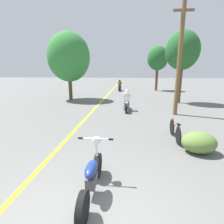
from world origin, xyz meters
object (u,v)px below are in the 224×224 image
(roadside_tree_right_near, at_px, (182,51))
(motorcycle_rider_far, at_px, (120,87))
(motorcycle_rider_lead, at_px, (127,103))
(utility_pole, at_px, (180,59))
(roadside_tree_left, at_px, (69,57))
(motorcycle_foreground, at_px, (92,176))
(roadside_tree_right_far, at_px, (158,58))
(bicycle_parked, at_px, (175,130))

(roadside_tree_right_near, relative_size, motorcycle_rider_far, 2.73)
(motorcycle_rider_lead, bearing_deg, utility_pole, -14.63)
(roadside_tree_left, relative_size, motorcycle_rider_far, 2.85)
(motorcycle_rider_lead, bearing_deg, roadside_tree_right_near, 38.21)
(utility_pole, relative_size, roadside_tree_left, 1.08)
(utility_pole, xyz_separation_m, roadside_tree_right_near, (1.22, 4.06, 0.82))
(roadside_tree_left, relative_size, motorcycle_foreground, 2.88)
(roadside_tree_right_near, height_order, roadside_tree_right_far, roadside_tree_right_far)
(motorcycle_foreground, bearing_deg, roadside_tree_right_far, 78.39)
(motorcycle_foreground, height_order, bicycle_parked, motorcycle_foreground)
(roadside_tree_right_near, distance_m, roadside_tree_right_far, 9.01)
(motorcycle_foreground, xyz_separation_m, motorcycle_rider_far, (-0.56, 19.53, 0.10))
(utility_pole, distance_m, bicycle_parked, 5.05)
(bicycle_parked, bearing_deg, utility_pole, 76.32)
(utility_pole, relative_size, roadside_tree_right_far, 1.13)
(roadside_tree_right_far, height_order, bicycle_parked, roadside_tree_right_far)
(roadside_tree_right_far, bearing_deg, bicycle_parked, -95.56)
(bicycle_parked, bearing_deg, motorcycle_foreground, -126.77)
(roadside_tree_right_far, distance_m, motorcycle_rider_far, 6.01)
(utility_pole, height_order, roadside_tree_right_near, utility_pole)
(roadside_tree_right_near, distance_m, motorcycle_rider_far, 10.27)
(roadside_tree_right_far, bearing_deg, motorcycle_foreground, -101.61)
(utility_pole, height_order, roadside_tree_right_far, utility_pole)
(motorcycle_foreground, bearing_deg, motorcycle_rider_lead, 86.02)
(motorcycle_rider_far, bearing_deg, roadside_tree_right_far, 11.17)
(roadside_tree_right_far, height_order, motorcycle_rider_far, roadside_tree_right_far)
(roadside_tree_right_near, bearing_deg, motorcycle_rider_far, 123.37)
(roadside_tree_right_near, relative_size, bicycle_parked, 3.42)
(roadside_tree_left, xyz_separation_m, motorcycle_foreground, (4.61, -12.18, -3.29))
(roadside_tree_right_far, bearing_deg, motorcycle_rider_lead, -106.50)
(motorcycle_foreground, bearing_deg, roadside_tree_right_near, 67.55)
(roadside_tree_right_near, xyz_separation_m, motorcycle_foreground, (-4.74, -11.48, -3.64))
(motorcycle_foreground, bearing_deg, utility_pole, 64.60)
(roadside_tree_right_far, bearing_deg, motorcycle_rider_far, -168.83)
(roadside_tree_right_far, relative_size, motorcycle_foreground, 2.77)
(roadside_tree_left, distance_m, motorcycle_foreground, 13.43)
(motorcycle_foreground, relative_size, motorcycle_rider_far, 0.99)
(utility_pole, distance_m, motorcycle_rider_far, 13.07)
(utility_pole, bearing_deg, bicycle_parked, -103.68)
(utility_pole, xyz_separation_m, bicycle_parked, (-0.98, -4.02, -2.91))
(utility_pole, height_order, motorcycle_foreground, utility_pole)
(roadside_tree_right_far, distance_m, bicycle_parked, 17.55)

